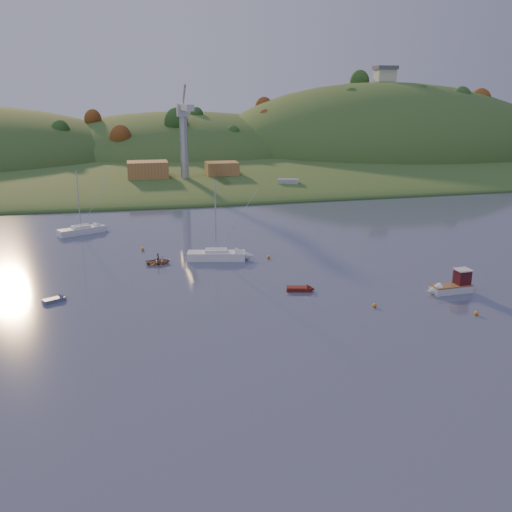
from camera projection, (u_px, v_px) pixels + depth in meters
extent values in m
plane|color=#323C52|center=(322.00, 422.00, 45.42)|extent=(500.00, 500.00, 0.00)
cube|color=#375220|center=(156.00, 151.00, 261.01)|extent=(620.00, 220.00, 1.50)
ellipsoid|color=#375220|center=(166.00, 168.00, 200.09)|extent=(640.00, 150.00, 7.00)
ellipsoid|color=#375220|center=(182.00, 155.00, 244.41)|extent=(140.00, 120.00, 36.00)
ellipsoid|color=#375220|center=(380.00, 154.00, 248.60)|extent=(150.00, 130.00, 60.00)
cube|color=beige|center=(385.00, 76.00, 239.68)|extent=(8.00, 6.00, 5.00)
cube|color=#595960|center=(385.00, 68.00, 238.81)|extent=(9.00, 7.00, 1.50)
cube|color=slate|center=(195.00, 182.00, 160.52)|extent=(42.00, 16.00, 2.40)
cube|color=#A56E37|center=(148.00, 170.00, 157.68)|extent=(11.00, 8.00, 4.80)
cube|color=#A56E37|center=(222.00, 169.00, 163.24)|extent=(9.00, 7.00, 4.00)
cylinder|color=#B7B7BC|center=(184.00, 146.00, 155.21)|extent=(2.20, 2.20, 18.00)
cube|color=#B7B7BC|center=(183.00, 110.00, 152.60)|extent=(3.20, 3.20, 3.20)
cube|color=#B7B7BC|center=(186.00, 107.00, 143.89)|extent=(1.80, 18.00, 1.60)
cube|color=#B7B7BC|center=(181.00, 106.00, 157.01)|extent=(1.80, 10.00, 1.60)
cube|color=silver|center=(451.00, 289.00, 74.80)|extent=(5.57, 2.30, 0.98)
cone|color=silver|center=(433.00, 291.00, 74.05)|extent=(2.03, 2.08, 1.96)
cube|color=brown|center=(452.00, 285.00, 74.66)|extent=(5.57, 2.35, 0.13)
cube|color=#451014|center=(462.00, 277.00, 74.81)|extent=(1.85, 1.74, 1.96)
cube|color=silver|center=(463.00, 270.00, 74.52)|extent=(2.08, 1.98, 0.16)
cylinder|color=silver|center=(452.00, 276.00, 74.30)|extent=(0.10, 0.10, 2.62)
cube|color=white|center=(81.00, 231.00, 106.22)|extent=(8.72, 5.96, 1.16)
cube|color=white|center=(81.00, 227.00, 106.04)|extent=(3.68, 3.09, 0.74)
cylinder|color=silver|center=(79.00, 200.00, 104.61)|extent=(0.18, 0.18, 10.57)
cylinder|color=silver|center=(81.00, 226.00, 105.97)|extent=(3.10, 1.58, 0.12)
cylinder|color=white|center=(81.00, 226.00, 105.95)|extent=(2.82, 1.61, 0.36)
cube|color=silver|center=(216.00, 256.00, 89.64)|extent=(9.41, 4.54, 1.24)
cube|color=silver|center=(216.00, 252.00, 89.45)|extent=(3.74, 2.70, 0.79)
cylinder|color=silver|center=(215.00, 217.00, 87.91)|extent=(0.18, 0.18, 11.31)
cylinder|color=silver|center=(216.00, 250.00, 89.38)|extent=(3.56, 0.87, 0.12)
cylinder|color=silver|center=(216.00, 249.00, 89.36)|extent=(3.17, 1.01, 0.36)
imported|color=#A27B59|center=(158.00, 261.00, 87.47)|extent=(3.87, 2.85, 0.78)
imported|color=black|center=(158.00, 259.00, 87.38)|extent=(0.36, 0.53, 1.40)
cube|color=#5A160C|center=(299.00, 289.00, 75.49)|extent=(3.44, 2.07, 0.54)
cone|color=#5A160C|center=(311.00, 289.00, 75.44)|extent=(1.42, 1.53, 1.29)
cube|color=slate|center=(54.00, 300.00, 71.51)|extent=(2.85, 2.28, 0.47)
cone|color=slate|center=(64.00, 298.00, 72.35)|extent=(1.36, 1.45, 1.15)
cube|color=slate|center=(288.00, 188.00, 152.48)|extent=(13.64, 8.40, 1.65)
cube|color=#B7B7BC|center=(288.00, 183.00, 152.10)|extent=(6.10, 4.35, 2.20)
sphere|color=orange|center=(476.00, 313.00, 67.20)|extent=(0.50, 0.50, 0.50)
sphere|color=orange|center=(269.00, 257.00, 90.34)|extent=(0.50, 0.50, 0.50)
sphere|color=orange|center=(143.00, 249.00, 94.98)|extent=(0.50, 0.50, 0.50)
sphere|color=orange|center=(375.00, 305.00, 69.69)|extent=(0.50, 0.50, 0.50)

